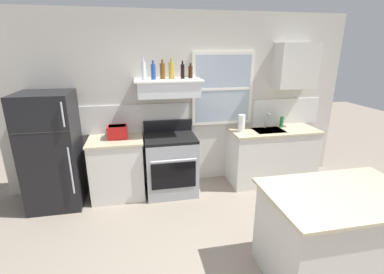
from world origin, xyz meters
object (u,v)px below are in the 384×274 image
(paper_towel_roll, at_px, (241,123))
(toaster, at_px, (118,132))
(kitchen_island, at_px, (336,235))
(bottle_blue_liqueur, at_px, (153,72))
(refrigerator, at_px, (52,151))
(bottle_clear_tall, at_px, (144,70))
(bottle_champagne_gold_foil, at_px, (171,70))
(stove_range, at_px, (171,164))
(bottle_brown_stout, at_px, (191,72))
(dish_soap_bottle, at_px, (281,122))
(bottle_balsamic_dark, at_px, (183,71))
(bottle_amber_wine, at_px, (162,71))

(paper_towel_roll, bearing_deg, toaster, 178.96)
(kitchen_island, bearing_deg, bottle_blue_liqueur, 127.02)
(refrigerator, height_order, kitchen_island, refrigerator)
(toaster, distance_m, bottle_clear_tall, 0.96)
(refrigerator, xyz_separation_m, bottle_champagne_gold_foil, (1.71, 0.17, 1.06))
(bottle_clear_tall, xyz_separation_m, paper_towel_roll, (1.47, -0.02, -0.83))
(stove_range, xyz_separation_m, bottle_clear_tall, (-0.34, 0.05, 1.41))
(paper_towel_roll, bearing_deg, stove_range, -178.11)
(bottle_brown_stout, relative_size, dish_soap_bottle, 1.21)
(bottle_brown_stout, xyz_separation_m, dish_soap_bottle, (1.54, -0.01, -0.84))
(bottle_balsamic_dark, distance_m, dish_soap_bottle, 1.87)
(bottle_balsamic_dark, relative_size, kitchen_island, 0.18)
(toaster, relative_size, kitchen_island, 0.21)
(bottle_blue_liqueur, relative_size, bottle_brown_stout, 1.21)
(bottle_brown_stout, xyz_separation_m, kitchen_island, (1.01, -2.13, -1.38))
(bottle_clear_tall, xyz_separation_m, bottle_blue_liqueur, (0.13, 0.02, -0.02))
(bottle_clear_tall, bearing_deg, bottle_brown_stout, 7.74)
(kitchen_island, bearing_deg, refrigerator, 146.81)
(bottle_amber_wine, bearing_deg, bottle_clear_tall, -164.44)
(bottle_blue_liqueur, relative_size, bottle_amber_wine, 0.97)
(bottle_blue_liqueur, distance_m, bottle_brown_stout, 0.55)
(bottle_champagne_gold_foil, bearing_deg, bottle_brown_stout, -1.12)
(bottle_brown_stout, bearing_deg, kitchen_island, -64.67)
(stove_range, distance_m, bottle_champagne_gold_foil, 1.41)
(refrigerator, height_order, bottle_blue_liqueur, bottle_blue_liqueur)
(toaster, height_order, stove_range, toaster)
(refrigerator, xyz_separation_m, bottle_clear_tall, (1.31, 0.08, 1.06))
(dish_soap_bottle, bearing_deg, bottle_clear_tall, -177.83)
(bottle_blue_liqueur, height_order, dish_soap_bottle, bottle_blue_liqueur)
(bottle_balsamic_dark, distance_m, kitchen_island, 2.75)
(refrigerator, relative_size, bottle_amber_wine, 6.00)
(toaster, height_order, dish_soap_bottle, toaster)
(bottle_champagne_gold_foil, distance_m, bottle_brown_stout, 0.28)
(refrigerator, bearing_deg, paper_towel_roll, 1.24)
(refrigerator, xyz_separation_m, bottle_balsamic_dark, (1.86, 0.12, 1.04))
(bottle_champagne_gold_foil, distance_m, paper_towel_roll, 1.36)
(bottle_clear_tall, bearing_deg, bottle_balsamic_dark, 4.79)
(dish_soap_bottle, bearing_deg, bottle_brown_stout, 179.70)
(bottle_amber_wine, bearing_deg, bottle_blue_liqueur, -158.92)
(toaster, bearing_deg, bottle_balsamic_dark, 1.64)
(stove_range, height_order, kitchen_island, stove_range)
(bottle_clear_tall, relative_size, bottle_balsamic_dark, 1.20)
(bottle_clear_tall, relative_size, kitchen_island, 0.22)
(bottle_champagne_gold_foil, relative_size, kitchen_island, 0.21)
(bottle_blue_liqueur, distance_m, bottle_balsamic_dark, 0.42)
(stove_range, height_order, bottle_clear_tall, bottle_clear_tall)
(stove_range, distance_m, paper_towel_roll, 1.28)
(refrigerator, relative_size, dish_soap_bottle, 9.01)
(refrigerator, xyz_separation_m, toaster, (0.89, 0.09, 0.20))
(bottle_clear_tall, height_order, paper_towel_roll, bottle_clear_tall)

